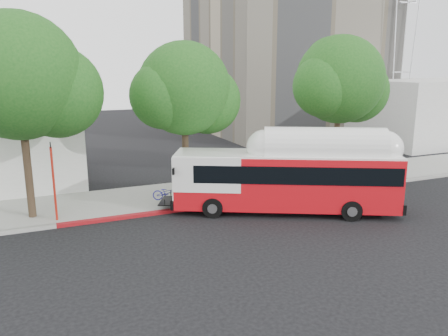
% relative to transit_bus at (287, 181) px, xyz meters
% --- Properties ---
extents(ground, '(120.00, 120.00, 0.00)m').
position_rel_transit_bus_xyz_m(ground, '(-2.94, -1.67, -1.64)').
color(ground, black).
rests_on(ground, ground).
extents(sidewalk, '(60.00, 5.00, 0.15)m').
position_rel_transit_bus_xyz_m(sidewalk, '(-2.94, 4.83, -1.57)').
color(sidewalk, gray).
rests_on(sidewalk, ground).
extents(curb_strip, '(60.00, 0.30, 0.15)m').
position_rel_transit_bus_xyz_m(curb_strip, '(-2.94, 2.23, -1.57)').
color(curb_strip, gray).
rests_on(curb_strip, ground).
extents(red_curb_segment, '(10.00, 0.32, 0.16)m').
position_rel_transit_bus_xyz_m(red_curb_segment, '(-5.94, 2.23, -1.56)').
color(red_curb_segment, maroon).
rests_on(red_curb_segment, ground).
extents(street_tree_left, '(6.67, 5.80, 9.74)m').
position_rel_transit_bus_xyz_m(street_tree_left, '(-11.46, 3.89, 4.96)').
color(street_tree_left, '#2D2116').
rests_on(street_tree_left, ground).
extents(street_tree_mid, '(5.75, 5.00, 8.62)m').
position_rel_transit_bus_xyz_m(street_tree_mid, '(-3.53, 4.39, 4.26)').
color(street_tree_mid, '#2D2116').
rests_on(street_tree_mid, ground).
extents(street_tree_right, '(6.21, 5.40, 9.18)m').
position_rel_transit_bus_xyz_m(street_tree_right, '(6.50, 4.19, 4.61)').
color(street_tree_right, '#2D2116').
rests_on(street_tree_right, ground).
extents(horizon_block, '(20.00, 12.00, 6.00)m').
position_rel_transit_bus_xyz_m(horizon_block, '(27.06, 14.33, 1.36)').
color(horizon_block, silver).
rests_on(horizon_block, ground).
extents(transit_bus, '(11.53, 7.17, 3.51)m').
position_rel_transit_bus_xyz_m(transit_bus, '(0.00, 0.00, 0.00)').
color(transit_bus, red).
rests_on(transit_bus, ground).
extents(signal_pole, '(0.11, 0.37, 3.88)m').
position_rel_transit_bus_xyz_m(signal_pole, '(-10.87, 2.85, 0.35)').
color(signal_pole, red).
rests_on(signal_pole, ground).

